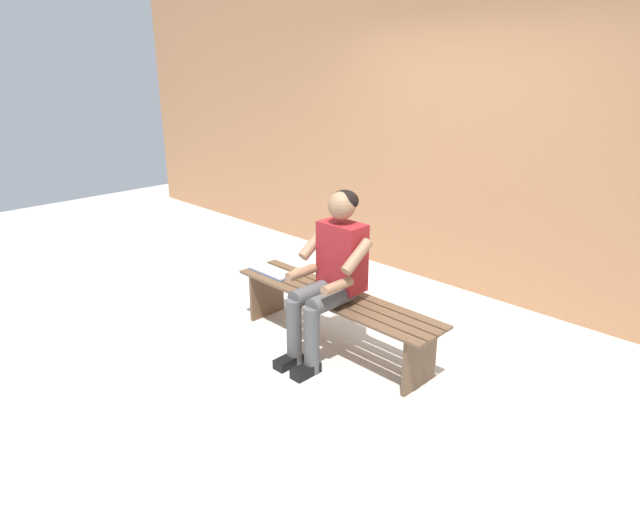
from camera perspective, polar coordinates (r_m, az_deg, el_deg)
The scene contains 6 objects.
ground_plane at distance 4.63m, azimuth -18.23°, elevation -8.43°, with size 10.00×7.00×0.04m, color beige.
brick_wall at distance 5.51m, azimuth 11.00°, elevation 13.60°, with size 9.50×0.24×3.06m, color #B27A51.
bench_near at distance 4.14m, azimuth 1.47°, elevation -5.34°, with size 1.82×0.40×0.43m.
person_seated at distance 3.90m, azimuth 1.12°, elevation -1.47°, with size 0.50×0.69×1.23m.
apple at distance 4.41m, azimuth -2.42°, elevation -1.79°, with size 0.08×0.08×0.08m, color gold.
book_open at distance 4.54m, azimuth -5.11°, elevation -1.61°, with size 0.41×0.16×0.02m.
Camera 1 is at (-2.56, 2.74, 2.09)m, focal length 30.68 mm.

